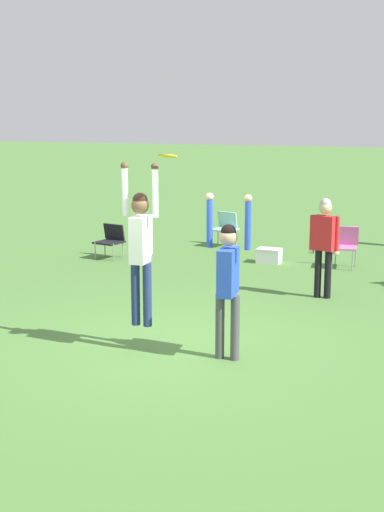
{
  "coord_description": "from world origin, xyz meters",
  "views": [
    {
      "loc": [
        3.65,
        -8.69,
        3.2
      ],
      "look_at": [
        0.24,
        0.1,
        1.3
      ],
      "focal_mm": 50.0,
      "sensor_mm": 36.0,
      "label": 1
    }
  ],
  "objects_px": {
    "person_defending": "(228,272)",
    "frisbee": "(168,156)",
    "cooler_box": "(269,256)",
    "camping_chair_2": "(225,226)",
    "person_jumping": "(141,240)",
    "camping_chair_0": "(111,239)",
    "person_spectator_far": "(324,238)",
    "camping_chair_3": "(345,243)"
  },
  "relations": [
    {
      "from": "person_defending",
      "to": "frisbee",
      "type": "relative_size",
      "value": 9.16
    },
    {
      "from": "cooler_box",
      "to": "frisbee",
      "type": "bearing_deg",
      "value": -86.75
    },
    {
      "from": "camping_chair_2",
      "to": "cooler_box",
      "type": "relative_size",
      "value": 1.61
    },
    {
      "from": "person_jumping",
      "to": "cooler_box",
      "type": "xyz_separation_m",
      "value": [
        0.09,
        6.26,
        -1.38
      ]
    },
    {
      "from": "camping_chair_0",
      "to": "person_spectator_far",
      "type": "height_order",
      "value": "person_spectator_far"
    },
    {
      "from": "camping_chair_3",
      "to": "cooler_box",
      "type": "distance_m",
      "value": 1.64
    },
    {
      "from": "person_defending",
      "to": "camping_chair_2",
      "type": "xyz_separation_m",
      "value": [
        -2.63,
        7.72,
        -0.68
      ]
    },
    {
      "from": "person_defending",
      "to": "camping_chair_0",
      "type": "relative_size",
      "value": 2.95
    },
    {
      "from": "camping_chair_2",
      "to": "person_jumping",
      "type": "bearing_deg",
      "value": 117.83
    },
    {
      "from": "person_defending",
      "to": "frisbee",
      "type": "xyz_separation_m",
      "value": [
        -0.73,
        -0.24,
        1.49
      ]
    },
    {
      "from": "camping_chair_0",
      "to": "camping_chair_3",
      "type": "relative_size",
      "value": 0.87
    },
    {
      "from": "camping_chair_3",
      "to": "person_spectator_far",
      "type": "distance_m",
      "value": 2.73
    },
    {
      "from": "camping_chair_2",
      "to": "camping_chair_3",
      "type": "bearing_deg",
      "value": 173.08
    },
    {
      "from": "person_spectator_far",
      "to": "camping_chair_3",
      "type": "bearing_deg",
      "value": 108.5
    },
    {
      "from": "camping_chair_0",
      "to": "person_defending",
      "type": "bearing_deg",
      "value": 141.17
    },
    {
      "from": "frisbee",
      "to": "person_spectator_far",
      "type": "relative_size",
      "value": 0.14
    },
    {
      "from": "person_defending",
      "to": "camping_chair_3",
      "type": "relative_size",
      "value": 2.56
    },
    {
      "from": "camping_chair_2",
      "to": "cooler_box",
      "type": "height_order",
      "value": "camping_chair_2"
    },
    {
      "from": "person_defending",
      "to": "person_spectator_far",
      "type": "distance_m",
      "value": 3.67
    },
    {
      "from": "person_jumping",
      "to": "person_spectator_far",
      "type": "xyz_separation_m",
      "value": [
        1.75,
        3.73,
        -0.48
      ]
    },
    {
      "from": "frisbee",
      "to": "person_jumping",
      "type": "bearing_deg",
      "value": 164.41
    },
    {
      "from": "camping_chair_0",
      "to": "person_jumping",
      "type": "bearing_deg",
      "value": 132.44
    },
    {
      "from": "person_spectator_far",
      "to": "camping_chair_0",
      "type": "bearing_deg",
      "value": 177.98
    },
    {
      "from": "camping_chair_2",
      "to": "camping_chair_0",
      "type": "bearing_deg",
      "value": 67.46
    },
    {
      "from": "person_defending",
      "to": "camping_chair_3",
      "type": "bearing_deg",
      "value": 170.31
    },
    {
      "from": "camping_chair_3",
      "to": "person_spectator_far",
      "type": "xyz_separation_m",
      "value": [
        0.05,
        -2.68,
        0.55
      ]
    },
    {
      "from": "frisbee",
      "to": "cooler_box",
      "type": "distance_m",
      "value": 6.87
    },
    {
      "from": "camping_chair_3",
      "to": "camping_chair_0",
      "type": "bearing_deg",
      "value": 2.36
    },
    {
      "from": "frisbee",
      "to": "camping_chair_2",
      "type": "distance_m",
      "value": 8.46
    },
    {
      "from": "camping_chair_0",
      "to": "cooler_box",
      "type": "xyz_separation_m",
      "value": [
        3.46,
        0.73,
        -0.27
      ]
    },
    {
      "from": "cooler_box",
      "to": "person_defending",
      "type": "bearing_deg",
      "value": -79.89
    },
    {
      "from": "frisbee",
      "to": "camping_chair_0",
      "type": "distance_m",
      "value": 7.18
    },
    {
      "from": "person_jumping",
      "to": "camping_chair_2",
      "type": "distance_m",
      "value": 8.02
    },
    {
      "from": "cooler_box",
      "to": "camping_chair_3",
      "type": "bearing_deg",
      "value": 5.47
    },
    {
      "from": "cooler_box",
      "to": "person_spectator_far",
      "type": "bearing_deg",
      "value": -56.81
    },
    {
      "from": "person_jumping",
      "to": "person_spectator_far",
      "type": "distance_m",
      "value": 4.15
    },
    {
      "from": "camping_chair_0",
      "to": "camping_chair_2",
      "type": "distance_m",
      "value": 3.0
    },
    {
      "from": "person_jumping",
      "to": "person_defending",
      "type": "height_order",
      "value": "person_jumping"
    },
    {
      "from": "camping_chair_2",
      "to": "person_spectator_far",
      "type": "bearing_deg",
      "value": 145.3
    },
    {
      "from": "frisbee",
      "to": "person_spectator_far",
      "type": "bearing_deg",
      "value": 71.57
    },
    {
      "from": "camping_chair_0",
      "to": "camping_chair_2",
      "type": "height_order",
      "value": "camping_chair_2"
    },
    {
      "from": "person_jumping",
      "to": "camping_chair_3",
      "type": "relative_size",
      "value": 2.57
    }
  ]
}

